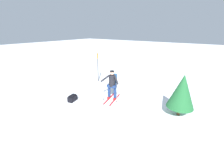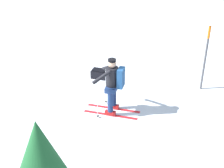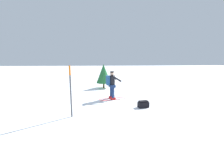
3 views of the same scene
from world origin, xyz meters
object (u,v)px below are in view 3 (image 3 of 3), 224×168
at_px(skier, 112,83).
at_px(pine_tree, 104,74).
at_px(trail_marker, 71,88).
at_px(dropped_backpack, 143,104).

relative_size(skier, pine_tree, 0.85).
height_order(skier, pine_tree, pine_tree).
xyz_separation_m(trail_marker, pine_tree, (5.98, -1.43, -0.04)).
height_order(trail_marker, pine_tree, trail_marker).
bearing_deg(pine_tree, dropped_backpack, -159.92).
height_order(skier, trail_marker, trail_marker).
bearing_deg(trail_marker, skier, -35.43).
relative_size(skier, dropped_backpack, 2.92).
distance_m(skier, pine_tree, 3.44).
bearing_deg(dropped_backpack, pine_tree, 20.08).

